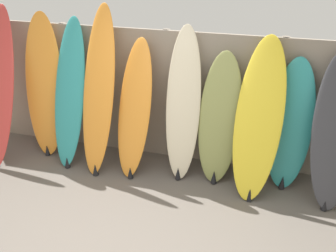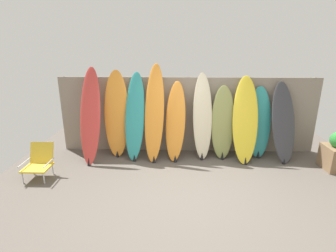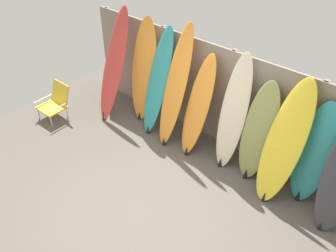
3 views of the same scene
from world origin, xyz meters
The scene contains 12 objects.
ground centered at (0.00, 0.00, 0.00)m, with size 7.68×7.68×0.00m, color #5B544C.
fence_back centered at (0.00, 2.01, 0.90)m, with size 6.08×0.11×1.80m.
surfboard_red_0 centered at (-2.17, 1.45, 1.02)m, with size 0.48×0.91×2.06m.
surfboard_orange_1 centered at (-1.64, 1.70, 0.98)m, with size 0.57×0.43×1.98m.
surfboard_teal_2 centered at (-1.21, 1.60, 0.96)m, with size 0.51×0.74×1.95m.
surfboard_orange_3 centered at (-0.76, 1.55, 1.06)m, with size 0.50×0.76×2.13m.
surfboard_orange_4 centered at (-0.29, 1.56, 0.86)m, with size 0.52×0.69×1.75m.
surfboard_cream_5 centered at (0.32, 1.66, 0.95)m, with size 0.47×0.57×1.93m.
surfboard_olive_6 centered at (0.78, 1.65, 0.82)m, with size 0.54×0.48×1.66m.
surfboard_yellow_7 centered at (1.25, 1.54, 0.92)m, with size 0.61×0.79×1.87m.
surfboard_teal_8 centered at (1.63, 1.73, 0.80)m, with size 0.52×0.41×1.63m.
beach_chair centered at (-2.97, 0.58, 0.33)m, with size 0.50×0.55×0.65m.
Camera 3 is at (2.62, -2.64, 4.32)m, focal length 40.00 mm.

